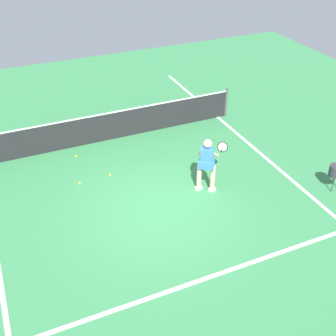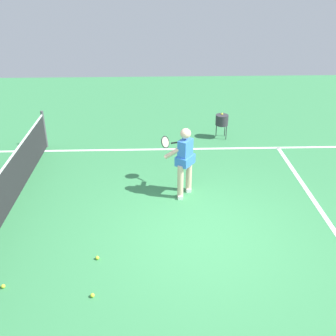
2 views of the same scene
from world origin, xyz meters
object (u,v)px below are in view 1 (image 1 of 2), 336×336
at_px(tennis_ball_near, 110,175).
at_px(ball_hopper, 336,171).
at_px(tennis_ball_mid, 76,156).
at_px(tennis_ball_far, 80,183).
at_px(tennis_player, 207,163).

relative_size(tennis_ball_near, ball_hopper, 0.09).
height_order(tennis_ball_mid, ball_hopper, ball_hopper).
bearing_deg(tennis_ball_near, tennis_ball_far, -177.87).
xyz_separation_m(tennis_ball_mid, tennis_ball_far, (-0.24, -1.43, 0.00)).
height_order(tennis_ball_near, ball_hopper, ball_hopper).
distance_m(tennis_ball_far, ball_hopper, 6.88).
bearing_deg(tennis_ball_mid, tennis_ball_near, -65.35).
relative_size(tennis_player, tennis_ball_near, 23.48).
bearing_deg(tennis_ball_mid, tennis_player, -47.12).
height_order(tennis_player, tennis_ball_far, tennis_player).
bearing_deg(tennis_player, tennis_ball_near, 143.06).
bearing_deg(tennis_ball_mid, ball_hopper, -35.98).
relative_size(tennis_player, tennis_ball_mid, 23.48).
bearing_deg(tennis_ball_far, tennis_ball_near, 2.13).
bearing_deg(ball_hopper, tennis_ball_near, 151.12).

